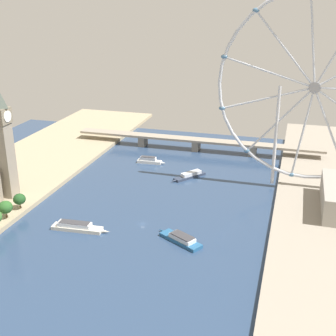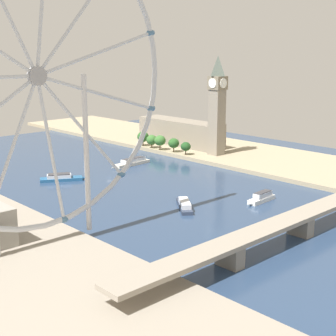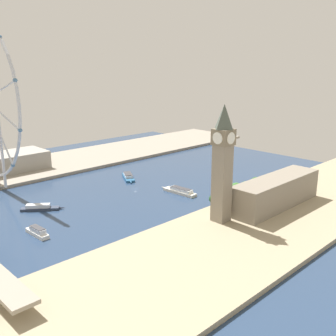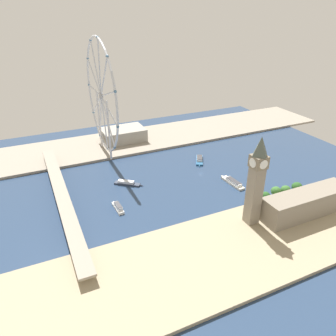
{
  "view_description": "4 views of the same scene",
  "coord_description": "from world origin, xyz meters",
  "px_view_note": "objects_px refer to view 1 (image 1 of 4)",
  "views": [
    {
      "loc": [
        85.8,
        -241.01,
        133.98
      ],
      "look_at": [
        3.2,
        46.23,
        20.88
      ],
      "focal_mm": 48.96,
      "sensor_mm": 36.0,
      "label": 1
    },
    {
      "loc": [
        201.08,
        273.27,
        86.63
      ],
      "look_at": [
        8.67,
        68.58,
        19.93
      ],
      "focal_mm": 54.13,
      "sensor_mm": 36.0,
      "label": 2
    },
    {
      "loc": [
        -254.93,
        208.33,
        106.57
      ],
      "look_at": [
        -17.02,
        -23.09,
        17.65
      ],
      "focal_mm": 42.39,
      "sensor_mm": 36.0,
      "label": 3
    },
    {
      "loc": [
        -275.7,
        168.31,
        168.41
      ],
      "look_at": [
        -6.23,
        43.46,
        18.73
      ],
      "focal_mm": 34.19,
      "sensor_mm": 36.0,
      "label": 4
    }
  ],
  "objects_px": {
    "tour_boat_0": "(190,175)",
    "tour_boat_1": "(77,227)",
    "river_bridge": "(196,141)",
    "tour_boat_3": "(150,161)",
    "tour_boat_2": "(181,239)",
    "clock_tower": "(3,140)",
    "ferris_wheel": "(315,88)"
  },
  "relations": [
    {
      "from": "tour_boat_0",
      "to": "tour_boat_1",
      "type": "distance_m",
      "value": 112.06
    },
    {
      "from": "river_bridge",
      "to": "tour_boat_3",
      "type": "height_order",
      "value": "river_bridge"
    },
    {
      "from": "river_bridge",
      "to": "tour_boat_2",
      "type": "height_order",
      "value": "river_bridge"
    },
    {
      "from": "clock_tower",
      "to": "tour_boat_3",
      "type": "height_order",
      "value": "clock_tower"
    },
    {
      "from": "tour_boat_3",
      "to": "clock_tower",
      "type": "bearing_deg",
      "value": -128.6
    },
    {
      "from": "river_bridge",
      "to": "tour_boat_1",
      "type": "xyz_separation_m",
      "value": [
        -35.63,
        -169.78,
        -6.43
      ]
    },
    {
      "from": "clock_tower",
      "to": "tour_boat_1",
      "type": "xyz_separation_m",
      "value": [
        65.06,
        -27.49,
        -41.59
      ]
    },
    {
      "from": "ferris_wheel",
      "to": "clock_tower",
      "type": "bearing_deg",
      "value": -159.38
    },
    {
      "from": "ferris_wheel",
      "to": "tour_boat_3",
      "type": "distance_m",
      "value": 147.34
    },
    {
      "from": "tour_boat_0",
      "to": "river_bridge",
      "type": "bearing_deg",
      "value": -133.82
    },
    {
      "from": "tour_boat_2",
      "to": "tour_boat_3",
      "type": "xyz_separation_m",
      "value": [
        -58.73,
        121.04,
        0.48
      ]
    },
    {
      "from": "tour_boat_0",
      "to": "tour_boat_2",
      "type": "distance_m",
      "value": 100.29
    },
    {
      "from": "ferris_wheel",
      "to": "tour_boat_0",
      "type": "relative_size",
      "value": 4.94
    },
    {
      "from": "ferris_wheel",
      "to": "river_bridge",
      "type": "relative_size",
      "value": 0.61
    },
    {
      "from": "tour_boat_0",
      "to": "tour_boat_1",
      "type": "bearing_deg",
      "value": 13.48
    },
    {
      "from": "river_bridge",
      "to": "tour_boat_2",
      "type": "xyz_separation_m",
      "value": [
        28.5,
        -166.12,
        -6.65
      ]
    },
    {
      "from": "clock_tower",
      "to": "tour_boat_3",
      "type": "relative_size",
      "value": 3.21
    },
    {
      "from": "river_bridge",
      "to": "tour_boat_0",
      "type": "bearing_deg",
      "value": -81.42
    },
    {
      "from": "tour_boat_3",
      "to": "tour_boat_0",
      "type": "bearing_deg",
      "value": -31.71
    },
    {
      "from": "clock_tower",
      "to": "tour_boat_0",
      "type": "xyz_separation_m",
      "value": [
        110.87,
        74.78,
        -41.9
      ]
    },
    {
      "from": "ferris_wheel",
      "to": "tour_boat_1",
      "type": "height_order",
      "value": "ferris_wheel"
    },
    {
      "from": "ferris_wheel",
      "to": "tour_boat_3",
      "type": "bearing_deg",
      "value": 169.56
    },
    {
      "from": "tour_boat_0",
      "to": "tour_boat_2",
      "type": "relative_size",
      "value": 0.92
    },
    {
      "from": "tour_boat_0",
      "to": "clock_tower",
      "type": "bearing_deg",
      "value": -18.39
    },
    {
      "from": "tour_boat_1",
      "to": "tour_boat_3",
      "type": "xyz_separation_m",
      "value": [
        5.4,
        124.71,
        0.26
      ]
    },
    {
      "from": "clock_tower",
      "to": "ferris_wheel",
      "type": "height_order",
      "value": "ferris_wheel"
    },
    {
      "from": "clock_tower",
      "to": "tour_boat_3",
      "type": "distance_m",
      "value": 126.98
    },
    {
      "from": "river_bridge",
      "to": "tour_boat_2",
      "type": "relative_size",
      "value": 7.42
    },
    {
      "from": "tour_boat_0",
      "to": "tour_boat_3",
      "type": "height_order",
      "value": "tour_boat_3"
    },
    {
      "from": "clock_tower",
      "to": "ferris_wheel",
      "type": "distance_m",
      "value": 212.37
    },
    {
      "from": "tour_boat_3",
      "to": "river_bridge",
      "type": "bearing_deg",
      "value": 53.49
    },
    {
      "from": "tour_boat_0",
      "to": "tour_boat_3",
      "type": "bearing_deg",
      "value": -81.43
    }
  ]
}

